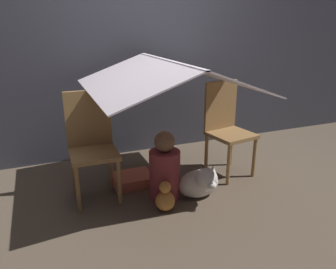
{
  "coord_description": "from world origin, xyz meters",
  "views": [
    {
      "loc": [
        -1.05,
        -2.5,
        1.48
      ],
      "look_at": [
        0.0,
        0.14,
        0.52
      ],
      "focal_mm": 35.0,
      "sensor_mm": 36.0,
      "label": 1
    }
  ],
  "objects_px": {
    "dog": "(201,182)",
    "chair_left": "(92,142)",
    "chair_right": "(226,125)",
    "person_front": "(165,170)"
  },
  "relations": [
    {
      "from": "chair_left",
      "to": "chair_right",
      "type": "distance_m",
      "value": 1.35
    },
    {
      "from": "chair_right",
      "to": "dog",
      "type": "xyz_separation_m",
      "value": [
        -0.49,
        -0.41,
        -0.35
      ]
    },
    {
      "from": "chair_left",
      "to": "dog",
      "type": "height_order",
      "value": "chair_left"
    },
    {
      "from": "chair_right",
      "to": "dog",
      "type": "height_order",
      "value": "chair_right"
    },
    {
      "from": "person_front",
      "to": "chair_right",
      "type": "bearing_deg",
      "value": 19.59
    },
    {
      "from": "dog",
      "to": "chair_left",
      "type": "bearing_deg",
      "value": 154.17
    },
    {
      "from": "person_front",
      "to": "dog",
      "type": "xyz_separation_m",
      "value": [
        0.29,
        -0.14,
        -0.11
      ]
    },
    {
      "from": "chair_left",
      "to": "dog",
      "type": "distance_m",
      "value": 1.01
    },
    {
      "from": "chair_left",
      "to": "dog",
      "type": "relative_size",
      "value": 2.45
    },
    {
      "from": "chair_left",
      "to": "person_front",
      "type": "xyz_separation_m",
      "value": [
        0.57,
        -0.28,
        -0.24
      ]
    }
  ]
}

